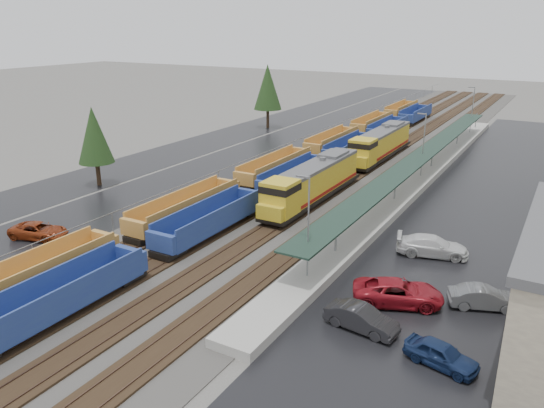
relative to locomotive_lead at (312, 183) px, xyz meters
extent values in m
cube|color=#302D2B|center=(-2.00, 23.89, -2.24)|extent=(20.00, 160.00, 0.08)
cube|color=black|center=(-8.00, 23.89, -2.12)|extent=(2.60, 160.00, 0.15)
cube|color=#473326|center=(-8.72, 23.89, -2.01)|extent=(0.08, 160.00, 0.07)
cube|color=#473326|center=(-7.28, 23.89, -2.01)|extent=(0.08, 160.00, 0.07)
cube|color=black|center=(-4.00, 23.89, -2.12)|extent=(2.60, 160.00, 0.15)
cube|color=#473326|center=(-4.72, 23.89, -2.01)|extent=(0.08, 160.00, 0.07)
cube|color=#473326|center=(-3.28, 23.89, -2.01)|extent=(0.08, 160.00, 0.07)
cube|color=black|center=(0.00, 23.89, -2.12)|extent=(2.60, 160.00, 0.15)
cube|color=#473326|center=(-0.72, 23.89, -2.01)|extent=(0.08, 160.00, 0.07)
cube|color=#473326|center=(0.72, 23.89, -2.01)|extent=(0.08, 160.00, 0.07)
cube|color=black|center=(4.00, 23.89, -2.12)|extent=(2.60, 160.00, 0.15)
cube|color=#473326|center=(3.28, 23.89, -2.01)|extent=(0.08, 160.00, 0.07)
cube|color=#473326|center=(4.72, 23.89, -2.01)|extent=(0.08, 160.00, 0.07)
cube|color=black|center=(-17.00, 23.89, -2.27)|extent=(10.00, 160.00, 0.02)
cube|color=black|center=(-27.00, 23.89, -2.27)|extent=(9.00, 160.00, 0.02)
cube|color=black|center=(17.00, 13.89, -2.27)|extent=(16.00, 100.00, 0.02)
cube|color=#9E9B93|center=(7.50, 13.89, -1.93)|extent=(3.00, 80.00, 0.70)
cylinder|color=gray|center=(7.50, -11.11, -0.38)|extent=(0.16, 0.16, 2.40)
cylinder|color=gray|center=(7.50, 3.89, -0.38)|extent=(0.16, 0.16, 2.40)
cylinder|color=gray|center=(7.50, 18.89, -0.38)|extent=(0.16, 0.16, 2.40)
cylinder|color=gray|center=(7.50, 33.89, -0.38)|extent=(0.16, 0.16, 2.40)
cylinder|color=gray|center=(7.50, 48.89, -0.38)|extent=(0.16, 0.16, 2.40)
cube|color=#192E24|center=(7.50, 13.89, 0.92)|extent=(2.60, 65.00, 0.15)
cylinder|color=gray|center=(7.50, -16.11, 1.72)|extent=(0.12, 0.12, 8.00)
cube|color=gray|center=(7.00, -16.11, 5.62)|extent=(1.00, 0.15, 0.12)
cylinder|color=gray|center=(7.50, 13.89, 1.72)|extent=(0.12, 0.12, 8.00)
cube|color=gray|center=(7.00, 13.89, 5.62)|extent=(1.00, 0.15, 0.12)
cylinder|color=gray|center=(7.50, 43.89, 1.72)|extent=(0.12, 0.12, 8.00)
cube|color=gray|center=(7.00, 43.89, 5.62)|extent=(1.00, 0.15, 0.12)
cylinder|color=gray|center=(-11.50, -24.11, -1.28)|extent=(0.08, 0.08, 2.00)
cylinder|color=gray|center=(-11.50, -16.11, -1.28)|extent=(0.08, 0.08, 2.00)
cylinder|color=gray|center=(-11.50, -8.11, -1.28)|extent=(0.08, 0.08, 2.00)
cylinder|color=gray|center=(-11.50, -0.11, -1.28)|extent=(0.08, 0.08, 2.00)
cylinder|color=gray|center=(-11.50, 7.89, -1.28)|extent=(0.08, 0.08, 2.00)
cylinder|color=gray|center=(-11.50, 15.89, -1.28)|extent=(0.08, 0.08, 2.00)
cylinder|color=gray|center=(-11.50, 23.89, -1.28)|extent=(0.08, 0.08, 2.00)
cylinder|color=gray|center=(-11.50, 31.89, -1.28)|extent=(0.08, 0.08, 2.00)
cylinder|color=gray|center=(-11.50, 39.89, -1.28)|extent=(0.08, 0.08, 2.00)
cylinder|color=gray|center=(-11.50, 47.89, -1.28)|extent=(0.08, 0.08, 2.00)
cylinder|color=gray|center=(-11.50, 55.89, -1.28)|extent=(0.08, 0.08, 2.00)
cylinder|color=gray|center=(-11.50, 63.89, -1.28)|extent=(0.08, 0.08, 2.00)
cylinder|color=gray|center=(-11.50, 71.89, -1.28)|extent=(0.08, 0.08, 2.00)
cylinder|color=gray|center=(-11.50, 79.89, -1.28)|extent=(0.08, 0.08, 2.00)
cylinder|color=gray|center=(-11.50, 87.89, -1.28)|extent=(0.08, 0.08, 2.00)
cylinder|color=gray|center=(-11.50, 95.89, -1.28)|extent=(0.08, 0.08, 2.00)
cube|color=gray|center=(-11.50, 23.89, -0.28)|extent=(0.05, 160.00, 0.05)
ellipsoid|color=#4C5F49|center=(-32.00, 163.89, -2.28)|extent=(154.00, 110.00, 19.80)
cylinder|color=#332316|center=(-24.00, -6.11, -0.93)|extent=(0.50, 0.50, 2.70)
cone|color=black|center=(-24.00, -6.11, 3.57)|extent=(3.96, 3.96, 6.30)
cylinder|color=#332316|center=(-25.00, 33.89, -0.63)|extent=(0.50, 0.50, 3.30)
cone|color=black|center=(-25.00, 33.89, 4.87)|extent=(4.84, 4.84, 7.70)
cube|color=black|center=(0.00, 0.66, -1.46)|extent=(2.79, 18.61, 0.37)
cube|color=gold|center=(0.00, 1.59, 0.12)|extent=(2.61, 14.89, 2.79)
cube|color=gold|center=(0.00, -6.60, 0.30)|extent=(2.79, 2.98, 3.16)
cube|color=black|center=(0.00, -6.60, 1.23)|extent=(2.84, 3.02, 0.65)
cube|color=gold|center=(0.00, -8.27, -0.63)|extent=(2.61, 0.93, 1.30)
cube|color=#59595B|center=(0.00, 1.59, 1.61)|extent=(2.65, 14.89, 0.33)
cube|color=maroon|center=(-1.32, 1.59, -1.00)|extent=(0.04, 14.89, 0.33)
cube|color=maroon|center=(1.32, 1.59, -1.00)|extent=(0.04, 14.89, 0.33)
cube|color=black|center=(0.00, 0.66, -1.84)|extent=(2.05, 5.58, 0.56)
cube|color=black|center=(0.00, -5.85, -1.74)|extent=(2.23, 3.72, 0.47)
cube|color=black|center=(0.00, 7.18, -1.74)|extent=(2.23, 3.72, 0.47)
cylinder|color=#59595B|center=(0.00, 2.52, 1.89)|extent=(0.65, 0.65, 0.47)
cube|color=#59595B|center=(0.00, 5.31, 1.84)|extent=(2.23, 3.72, 0.47)
cube|color=black|center=(0.00, 21.66, -1.46)|extent=(2.79, 18.61, 0.37)
cube|color=gold|center=(0.00, 22.59, 0.12)|extent=(2.61, 14.89, 2.79)
cube|color=gold|center=(0.00, 14.40, 0.30)|extent=(2.79, 2.98, 3.16)
cube|color=black|center=(0.00, 14.40, 1.23)|extent=(2.84, 3.02, 0.65)
cube|color=gold|center=(0.00, 12.73, -0.63)|extent=(2.61, 0.93, 1.30)
cube|color=#59595B|center=(0.00, 22.59, 1.61)|extent=(2.65, 14.89, 0.33)
cube|color=maroon|center=(-1.32, 22.59, -1.00)|extent=(0.04, 14.89, 0.33)
cube|color=maroon|center=(1.32, 22.59, -1.00)|extent=(0.04, 14.89, 0.33)
cube|color=black|center=(0.00, 21.66, -1.84)|extent=(2.05, 5.58, 0.56)
cube|color=black|center=(0.00, 15.15, -1.74)|extent=(2.23, 3.72, 0.47)
cube|color=black|center=(0.00, 28.18, -1.74)|extent=(2.23, 3.72, 0.47)
cylinder|color=#59595B|center=(0.00, 23.52, 1.89)|extent=(0.65, 0.65, 0.47)
cube|color=#59595B|center=(0.00, 26.31, 1.84)|extent=(2.23, 3.72, 0.47)
cube|color=#BE8834|center=(-8.00, -27.11, -1.42)|extent=(2.64, 13.33, 0.25)
cube|color=#BE8834|center=(-9.27, -27.11, -0.50)|extent=(0.15, 13.33, 1.83)
cube|color=#BE8834|center=(-6.73, -27.11, -0.50)|extent=(0.15, 13.33, 1.83)
cube|color=#BE8834|center=(-8.00, -20.24, -0.71)|extent=(2.64, 0.51, 1.42)
cube|color=black|center=(-8.00, -20.95, -1.72)|extent=(2.03, 2.23, 0.51)
cube|color=#BE8834|center=(-8.00, -10.23, -1.42)|extent=(2.64, 13.33, 0.25)
cube|color=#BE8834|center=(-9.27, -10.23, -0.50)|extent=(0.15, 13.33, 1.83)
cube|color=#BE8834|center=(-6.73, -10.23, -0.50)|extent=(0.15, 13.33, 1.83)
cube|color=#BE8834|center=(-8.00, -17.10, -0.71)|extent=(2.64, 0.51, 1.42)
cube|color=#BE8834|center=(-8.00, -3.36, -0.71)|extent=(2.64, 0.51, 1.42)
cube|color=black|center=(-8.00, -16.39, -1.72)|extent=(2.03, 2.23, 0.51)
cube|color=black|center=(-8.00, -4.07, -1.72)|extent=(2.03, 2.23, 0.51)
cube|color=#BE8834|center=(-8.00, 6.66, -1.42)|extent=(2.64, 13.33, 0.25)
cube|color=#BE8834|center=(-9.27, 6.66, -0.50)|extent=(0.15, 13.33, 1.83)
cube|color=#BE8834|center=(-6.73, 6.66, -0.50)|extent=(0.15, 13.33, 1.83)
cube|color=#BE8834|center=(-8.00, -0.21, -0.71)|extent=(2.64, 0.51, 1.42)
cube|color=#BE8834|center=(-8.00, 13.53, -0.71)|extent=(2.64, 0.51, 1.42)
cube|color=black|center=(-8.00, 0.50, -1.72)|extent=(2.03, 2.23, 0.51)
cube|color=black|center=(-8.00, 12.82, -1.72)|extent=(2.03, 2.23, 0.51)
cube|color=#BE8834|center=(-8.00, 23.54, -1.42)|extent=(2.64, 13.33, 0.25)
cube|color=#BE8834|center=(-9.27, 23.54, -0.50)|extent=(0.15, 13.33, 1.83)
cube|color=#BE8834|center=(-6.73, 23.54, -0.50)|extent=(0.15, 13.33, 1.83)
cube|color=#BE8834|center=(-8.00, 16.67, -0.71)|extent=(2.64, 0.51, 1.42)
cube|color=#BE8834|center=(-8.00, 30.41, -0.71)|extent=(2.64, 0.51, 1.42)
cube|color=black|center=(-8.00, 17.38, -1.72)|extent=(2.03, 2.23, 0.51)
cube|color=black|center=(-8.00, 29.70, -1.72)|extent=(2.03, 2.23, 0.51)
cube|color=#BE8834|center=(-8.00, 40.43, -1.42)|extent=(2.64, 13.33, 0.25)
cube|color=#BE8834|center=(-9.27, 40.43, -0.50)|extent=(0.15, 13.33, 1.83)
cube|color=#BE8834|center=(-6.73, 40.43, -0.50)|extent=(0.15, 13.33, 1.83)
cube|color=#BE8834|center=(-8.00, 33.56, -0.71)|extent=(2.64, 0.51, 1.42)
cube|color=#BE8834|center=(-8.00, 47.29, -0.71)|extent=(2.64, 0.51, 1.42)
cube|color=black|center=(-8.00, 34.27, -1.72)|extent=(2.03, 2.23, 0.51)
cube|color=black|center=(-8.00, 46.58, -1.72)|extent=(2.03, 2.23, 0.51)
cube|color=#BE8834|center=(-8.00, 57.31, -1.42)|extent=(2.64, 13.33, 0.25)
cube|color=#BE8834|center=(-9.27, 57.31, -0.50)|extent=(0.15, 13.33, 1.83)
cube|color=#BE8834|center=(-6.73, 57.31, -0.50)|extent=(0.15, 13.33, 1.83)
cube|color=#BE8834|center=(-8.00, 50.44, -0.71)|extent=(2.64, 0.51, 1.42)
cube|color=#BE8834|center=(-8.00, 64.18, -0.71)|extent=(2.64, 0.51, 1.42)
cube|color=black|center=(-8.00, 51.15, -1.72)|extent=(2.03, 2.23, 0.51)
cube|color=black|center=(-8.00, 63.47, -1.72)|extent=(2.03, 2.23, 0.51)
cube|color=navy|center=(-4.00, -28.04, -1.40)|extent=(2.72, 12.54, 0.26)
cube|color=navy|center=(-5.31, -28.04, -0.46)|extent=(0.16, 12.54, 1.88)
cube|color=navy|center=(-2.69, -28.04, -0.46)|extent=(0.16, 12.54, 1.88)
cube|color=navy|center=(-4.00, -21.56, -0.67)|extent=(2.72, 0.52, 1.46)
cube|color=black|center=(-4.00, -22.30, -1.71)|extent=(2.09, 2.30, 0.52)
cube|color=navy|center=(-4.00, -11.84, -1.40)|extent=(2.72, 12.54, 0.26)
cube|color=navy|center=(-5.31, -11.84, -0.46)|extent=(0.16, 12.54, 1.88)
cube|color=navy|center=(-2.69, -11.84, -0.46)|extent=(0.16, 12.54, 1.88)
cube|color=navy|center=(-4.00, -18.32, -0.67)|extent=(2.72, 0.52, 1.46)
cube|color=navy|center=(-4.00, -5.36, -0.67)|extent=(2.72, 0.52, 1.46)
cube|color=black|center=(-4.00, -17.59, -1.71)|extent=(2.09, 2.30, 0.52)
cube|color=black|center=(-4.00, -6.10, -1.71)|extent=(2.09, 2.30, 0.52)
cube|color=navy|center=(-4.00, 4.36, -1.40)|extent=(2.72, 12.54, 0.26)
cube|color=navy|center=(-5.31, 4.36, -0.46)|extent=(0.16, 12.54, 1.88)
cube|color=navy|center=(-2.69, 4.36, -0.46)|extent=(0.16, 12.54, 1.88)
cube|color=navy|center=(-4.00, -2.12, -0.67)|extent=(2.72, 0.52, 1.46)
cube|color=navy|center=(-4.00, 10.84, -0.67)|extent=(2.72, 0.52, 1.46)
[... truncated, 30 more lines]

